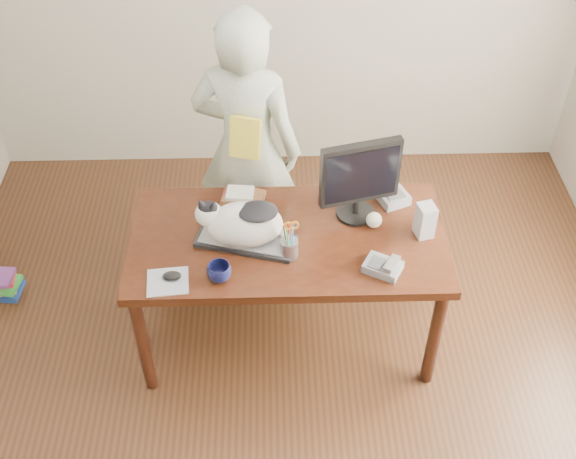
{
  "coord_description": "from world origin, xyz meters",
  "views": [
    {
      "loc": [
        -0.07,
        -2.02,
        3.26
      ],
      "look_at": [
        0.0,
        0.55,
        0.85
      ],
      "focal_mm": 45.0,
      "sensor_mm": 36.0,
      "label": 1
    }
  ],
  "objects_px": {
    "keyboard": "(246,241)",
    "coffee_mug": "(219,272)",
    "monitor": "(360,177)",
    "mouse": "(172,276)",
    "cat": "(242,222)",
    "person": "(247,150)",
    "phone": "(384,266)",
    "baseball": "(374,220)",
    "calculator": "(391,194)",
    "speaker": "(425,220)",
    "desk": "(287,247)",
    "book_stack": "(243,199)",
    "pen_cup": "(289,246)"
  },
  "relations": [
    {
      "from": "keyboard",
      "to": "coffee_mug",
      "type": "distance_m",
      "value": 0.27
    },
    {
      "from": "monitor",
      "to": "mouse",
      "type": "height_order",
      "value": "monitor"
    },
    {
      "from": "cat",
      "to": "person",
      "type": "xyz_separation_m",
      "value": [
        0.02,
        0.64,
        -0.04
      ]
    },
    {
      "from": "phone",
      "to": "baseball",
      "type": "xyz_separation_m",
      "value": [
        -0.01,
        0.31,
        0.01
      ]
    },
    {
      "from": "keyboard",
      "to": "coffee_mug",
      "type": "relative_size",
      "value": 4.6
    },
    {
      "from": "keyboard",
      "to": "cat",
      "type": "distance_m",
      "value": 0.13
    },
    {
      "from": "cat",
      "to": "calculator",
      "type": "bearing_deg",
      "value": 37.64
    },
    {
      "from": "cat",
      "to": "mouse",
      "type": "relative_size",
      "value": 5.17
    },
    {
      "from": "monitor",
      "to": "speaker",
      "type": "height_order",
      "value": "monitor"
    },
    {
      "from": "desk",
      "to": "person",
      "type": "height_order",
      "value": "person"
    },
    {
      "from": "keyboard",
      "to": "book_stack",
      "type": "distance_m",
      "value": 0.29
    },
    {
      "from": "monitor",
      "to": "person",
      "type": "bearing_deg",
      "value": 126.53
    },
    {
      "from": "monitor",
      "to": "book_stack",
      "type": "bearing_deg",
      "value": 155.16
    },
    {
      "from": "desk",
      "to": "phone",
      "type": "height_order",
      "value": "phone"
    },
    {
      "from": "pen_cup",
      "to": "calculator",
      "type": "xyz_separation_m",
      "value": [
        0.55,
        0.41,
        -0.03
      ]
    },
    {
      "from": "phone",
      "to": "person",
      "type": "relative_size",
      "value": 0.12
    },
    {
      "from": "desk",
      "to": "coffee_mug",
      "type": "xyz_separation_m",
      "value": [
        -0.33,
        -0.36,
        0.19
      ]
    },
    {
      "from": "cat",
      "to": "phone",
      "type": "distance_m",
      "value": 0.72
    },
    {
      "from": "speaker",
      "to": "calculator",
      "type": "bearing_deg",
      "value": 100.9
    },
    {
      "from": "desk",
      "to": "person",
      "type": "distance_m",
      "value": 0.62
    },
    {
      "from": "monitor",
      "to": "baseball",
      "type": "height_order",
      "value": "monitor"
    },
    {
      "from": "book_stack",
      "to": "baseball",
      "type": "bearing_deg",
      "value": -3.21
    },
    {
      "from": "person",
      "to": "phone",
      "type": "bearing_deg",
      "value": 143.6
    },
    {
      "from": "book_stack",
      "to": "keyboard",
      "type": "bearing_deg",
      "value": -73.58
    },
    {
      "from": "speaker",
      "to": "cat",
      "type": "bearing_deg",
      "value": 168.6
    },
    {
      "from": "keyboard",
      "to": "desk",
      "type": "bearing_deg",
      "value": 44.11
    },
    {
      "from": "desk",
      "to": "book_stack",
      "type": "relative_size",
      "value": 6.4
    },
    {
      "from": "coffee_mug",
      "to": "person",
      "type": "height_order",
      "value": "person"
    },
    {
      "from": "baseball",
      "to": "monitor",
      "type": "bearing_deg",
      "value": 136.27
    },
    {
      "from": "monitor",
      "to": "coffee_mug",
      "type": "bearing_deg",
      "value": -162.84
    },
    {
      "from": "book_stack",
      "to": "desk",
      "type": "bearing_deg",
      "value": -25.56
    },
    {
      "from": "book_stack",
      "to": "cat",
      "type": "bearing_deg",
      "value": -76.59
    },
    {
      "from": "pen_cup",
      "to": "mouse",
      "type": "xyz_separation_m",
      "value": [
        -0.56,
        -0.14,
        -0.04
      ]
    },
    {
      "from": "cat",
      "to": "speaker",
      "type": "xyz_separation_m",
      "value": [
        0.91,
        0.04,
        -0.05
      ]
    },
    {
      "from": "coffee_mug",
      "to": "person",
      "type": "distance_m",
      "value": 0.9
    },
    {
      "from": "coffee_mug",
      "to": "baseball",
      "type": "relative_size",
      "value": 1.4
    },
    {
      "from": "keyboard",
      "to": "baseball",
      "type": "xyz_separation_m",
      "value": [
        0.65,
        0.11,
        0.03
      ]
    },
    {
      "from": "pen_cup",
      "to": "speaker",
      "type": "bearing_deg",
      "value": 11.24
    },
    {
      "from": "baseball",
      "to": "person",
      "type": "height_order",
      "value": "person"
    },
    {
      "from": "book_stack",
      "to": "calculator",
      "type": "height_order",
      "value": "book_stack"
    },
    {
      "from": "coffee_mug",
      "to": "book_stack",
      "type": "height_order",
      "value": "coffee_mug"
    },
    {
      "from": "keyboard",
      "to": "monitor",
      "type": "relative_size",
      "value": 1.13
    },
    {
      "from": "speaker",
      "to": "calculator",
      "type": "distance_m",
      "value": 0.31
    },
    {
      "from": "mouse",
      "to": "person",
      "type": "relative_size",
      "value": 0.06
    },
    {
      "from": "mouse",
      "to": "phone",
      "type": "relative_size",
      "value": 0.44
    },
    {
      "from": "coffee_mug",
      "to": "book_stack",
      "type": "bearing_deg",
      "value": 79.41
    },
    {
      "from": "coffee_mug",
      "to": "phone",
      "type": "bearing_deg",
      "value": 2.49
    },
    {
      "from": "cat",
      "to": "speaker",
      "type": "height_order",
      "value": "cat"
    },
    {
      "from": "calculator",
      "to": "mouse",
      "type": "bearing_deg",
      "value": -176.03
    },
    {
      "from": "book_stack",
      "to": "person",
      "type": "relative_size",
      "value": 0.15
    }
  ]
}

